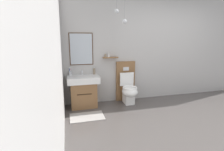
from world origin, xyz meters
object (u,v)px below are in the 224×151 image
Objects in this scene: vanity_sink_left at (83,90)px; toilet at (128,88)px; toothbrush_cup at (70,73)px; soap_dispenser at (94,71)px.

vanity_sink_left is 1.07m from toilet.
toilet is at bearing -0.01° from vanity_sink_left.
toothbrush_cup is at bearing 173.20° from toilet.
toilet is 4.95× the size of toothbrush_cup.
toothbrush_cup is (-0.28, 0.16, 0.39)m from vanity_sink_left.
toilet reaches higher than toothbrush_cup.
toothbrush_cup is 0.56m from soap_dispenser.
vanity_sink_left is at bearing -149.13° from soap_dispenser.
soap_dispenser is (0.56, 0.01, 0.02)m from toothbrush_cup.
soap_dispenser is (-0.79, 0.17, 0.42)m from toilet.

